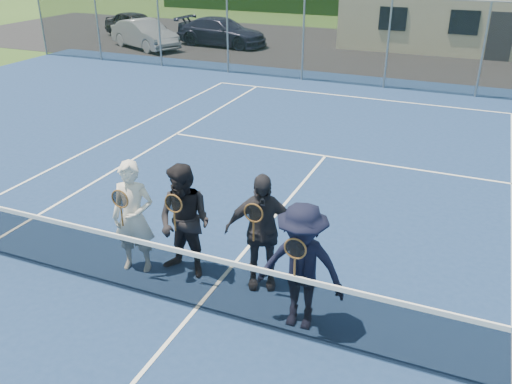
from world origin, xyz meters
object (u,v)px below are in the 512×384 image
player_c (261,231)px  player_d (301,267)px  car_b (145,34)px  tennis_net (194,279)px  player_b (185,222)px  car_a (136,25)px  player_a (134,217)px  car_c (222,32)px

player_c → player_d: same height
car_b → player_c: bearing=-117.3°
tennis_net → player_b: (-0.56, 0.76, 0.38)m
tennis_net → player_d: player_d is taller
car_a → player_c: bearing=-122.5°
car_b → player_a: (10.46, -15.99, 0.27)m
tennis_net → car_a: bearing=126.4°
car_b → player_a: size_ratio=2.20×
car_a → player_d: 24.21m
tennis_net → player_b: player_b is taller
car_a → player_b: bearing=-125.1°
car_a → car_b: (2.16, -2.39, -0.00)m
tennis_net → player_c: bearing=57.6°
player_a → player_b: size_ratio=1.00×
player_a → car_b: bearing=123.2°
car_a → player_c: (14.56, -18.02, 0.27)m
car_a → car_c: size_ratio=0.86×
player_b → player_d: 2.05m
player_b → car_c: bearing=114.8°
car_a → tennis_net: bearing=-125.1°
tennis_net → player_a: 1.52m
player_b → player_c: bearing=8.8°
car_b → player_b: (11.24, -15.81, 0.27)m
car_b → player_c: (12.40, -15.63, 0.27)m
car_a → player_c: player_c is taller
car_a → car_c: bearing=-75.3°
car_a → car_b: car_a is taller
player_a → player_c: size_ratio=1.00×
player_c → player_b: bearing=-171.2°
car_a → tennis_net: 23.55m
player_a → player_d: bearing=-6.3°
car_c → player_b: bearing=-150.5°
player_c → car_b: bearing=128.4°
car_c → tennis_net: bearing=-149.9°
car_b → player_b: 19.40m
car_c → player_c: (9.40, -17.68, 0.27)m
car_b → car_a: bearing=66.3°
car_c → player_c: 20.02m
car_c → player_b: 19.67m
player_c → player_d: 1.07m
player_b → player_a: bearing=-167.4°
player_d → player_c: bearing=141.6°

